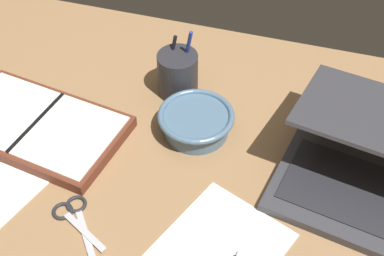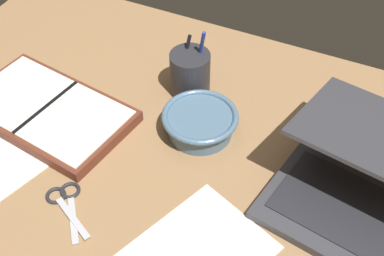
% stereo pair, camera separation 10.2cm
% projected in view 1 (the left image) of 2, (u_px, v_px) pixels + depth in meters
% --- Properties ---
extents(desk_top, '(1.40, 1.00, 0.02)m').
position_uv_depth(desk_top, '(184.00, 185.00, 1.03)').
color(desk_top, '#936D47').
rests_on(desk_top, ground).
extents(laptop, '(0.37, 0.37, 0.15)m').
position_uv_depth(laptop, '(370.00, 169.00, 0.98)').
color(laptop, '#38383D').
rests_on(laptop, desk_top).
extents(bowl, '(0.16, 0.16, 0.05)m').
position_uv_depth(bowl, '(196.00, 122.00, 1.09)').
color(bowl, slate).
rests_on(bowl, desk_top).
extents(pen_cup, '(0.09, 0.09, 0.16)m').
position_uv_depth(pen_cup, '(178.00, 74.00, 1.16)').
color(pen_cup, '#28282D').
rests_on(pen_cup, desk_top).
extents(planner, '(0.38, 0.26, 0.03)m').
position_uv_depth(planner, '(38.00, 126.00, 1.11)').
color(planner, brown).
rests_on(planner, desk_top).
extents(scissors, '(0.13, 0.12, 0.01)m').
position_uv_depth(scissors, '(73.00, 214.00, 0.97)').
color(scissors, '#B7B7BC').
rests_on(scissors, desk_top).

